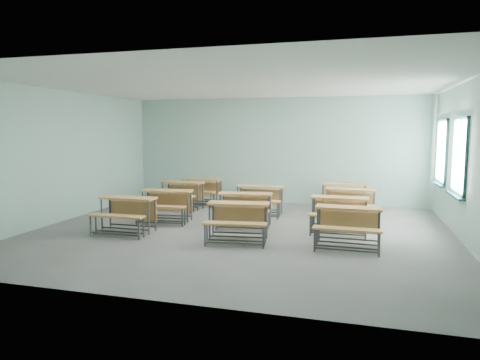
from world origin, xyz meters
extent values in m
cube|color=slate|center=(0.00, 0.00, -0.01)|extent=(9.00, 8.00, 0.02)
cube|color=white|center=(0.00, 0.00, 3.21)|extent=(9.00, 8.00, 0.02)
cube|color=#A2CBBE|center=(0.00, 4.01, 1.60)|extent=(9.00, 0.02, 3.20)
cube|color=#A2CBBE|center=(0.00, -4.01, 1.60)|extent=(9.00, 0.02, 3.20)
cube|color=#A2CBBE|center=(-4.51, 0.00, 1.60)|extent=(0.02, 8.00, 3.20)
cube|color=#A2CBBE|center=(4.51, 0.00, 1.60)|extent=(0.02, 8.00, 3.20)
cube|color=#184344|center=(4.47, 2.80, 0.93)|extent=(0.06, 1.20, 0.06)
cube|color=#184344|center=(4.47, 2.80, 2.47)|extent=(0.06, 1.20, 0.06)
cube|color=#184344|center=(4.47, 2.23, 1.70)|extent=(0.06, 0.06, 1.60)
cube|color=#184344|center=(4.47, 3.37, 1.70)|extent=(0.06, 0.06, 1.60)
cube|color=#184344|center=(4.47, 2.80, 1.70)|extent=(0.04, 0.04, 1.48)
cube|color=#184344|center=(4.47, 2.80, 1.70)|extent=(0.04, 1.08, 0.04)
cube|color=#184344|center=(4.43, 2.80, 0.87)|extent=(0.14, 1.28, 0.04)
cube|color=white|center=(4.50, 2.80, 1.70)|extent=(0.01, 1.08, 1.48)
cube|color=#184344|center=(4.47, 0.80, 0.93)|extent=(0.06, 1.20, 0.06)
cube|color=#184344|center=(4.47, 0.80, 2.47)|extent=(0.06, 1.20, 0.06)
cube|color=#184344|center=(4.47, 0.23, 1.70)|extent=(0.06, 0.06, 1.60)
cube|color=#184344|center=(4.47, 1.37, 1.70)|extent=(0.06, 0.06, 1.60)
cube|color=#184344|center=(4.47, 0.80, 1.70)|extent=(0.04, 0.04, 1.48)
cube|color=#184344|center=(4.47, 0.80, 1.70)|extent=(0.04, 1.08, 0.04)
cube|color=#184344|center=(4.43, 0.80, 0.87)|extent=(0.14, 1.28, 0.04)
cube|color=white|center=(4.50, 0.80, 1.70)|extent=(0.01, 1.08, 1.48)
cube|color=#B77C42|center=(-2.37, -0.65, 0.75)|extent=(1.23, 0.42, 0.04)
cube|color=#B77C42|center=(-2.37, -0.46, 0.44)|extent=(1.17, 0.03, 0.42)
cylinder|color=#3C3F41|center=(-2.93, -0.82, 0.36)|extent=(0.04, 0.04, 0.73)
cylinder|color=#3C3F41|center=(-1.80, -0.81, 0.36)|extent=(0.04, 0.04, 0.73)
cylinder|color=#3C3F41|center=(-2.93, -0.49, 0.36)|extent=(0.04, 0.04, 0.73)
cylinder|color=#3C3F41|center=(-1.81, -0.48, 0.36)|extent=(0.04, 0.04, 0.73)
cube|color=#3C3F41|center=(-2.37, -0.81, 0.10)|extent=(1.13, 0.04, 0.03)
cube|color=#3C3F41|center=(-2.37, -0.49, 0.10)|extent=(1.13, 0.04, 0.03)
cube|color=#B77C42|center=(-2.36, -1.14, 0.44)|extent=(1.23, 0.27, 0.04)
cylinder|color=#3C3F41|center=(-2.93, -1.24, 0.21)|extent=(0.04, 0.04, 0.43)
cylinder|color=#3C3F41|center=(-1.80, -1.23, 0.21)|extent=(0.04, 0.04, 0.43)
cylinder|color=#3C3F41|center=(-2.93, -1.05, 0.21)|extent=(0.04, 0.04, 0.43)
cylinder|color=#3C3F41|center=(-1.80, -1.04, 0.21)|extent=(0.04, 0.04, 0.43)
cube|color=#3C3F41|center=(-2.36, -1.24, 0.08)|extent=(1.13, 0.04, 0.03)
cube|color=#3C3F41|center=(-2.37, -1.04, 0.08)|extent=(1.13, 0.04, 0.03)
cube|color=#B77C42|center=(0.15, -0.68, 0.75)|extent=(1.27, 0.56, 0.04)
cube|color=#B77C42|center=(0.13, -0.49, 0.44)|extent=(1.16, 0.17, 0.42)
cylinder|color=#3C3F41|center=(-0.39, -0.91, 0.36)|extent=(0.04, 0.04, 0.73)
cylinder|color=#3C3F41|center=(0.73, -0.77, 0.36)|extent=(0.04, 0.04, 0.73)
cylinder|color=#3C3F41|center=(-0.43, -0.59, 0.36)|extent=(0.04, 0.04, 0.73)
cylinder|color=#3C3F41|center=(0.69, -0.45, 0.36)|extent=(0.04, 0.04, 0.73)
cube|color=#3C3F41|center=(0.17, -0.84, 0.10)|extent=(1.12, 0.17, 0.03)
cube|color=#3C3F41|center=(0.13, -0.52, 0.10)|extent=(1.12, 0.17, 0.03)
cube|color=#B77C42|center=(0.21, -1.17, 0.44)|extent=(1.25, 0.41, 0.04)
cylinder|color=#3C3F41|center=(-0.33, -1.34, 0.21)|extent=(0.04, 0.04, 0.43)
cylinder|color=#3C3F41|center=(0.78, -1.20, 0.21)|extent=(0.04, 0.04, 0.43)
cylinder|color=#3C3F41|center=(-0.36, -1.14, 0.21)|extent=(0.04, 0.04, 0.43)
cylinder|color=#3C3F41|center=(0.76, -1.00, 0.21)|extent=(0.04, 0.04, 0.43)
cube|color=#3C3F41|center=(0.23, -1.27, 0.08)|extent=(1.12, 0.17, 0.03)
cube|color=#3C3F41|center=(0.20, -1.07, 0.08)|extent=(1.12, 0.17, 0.03)
cube|color=#B77C42|center=(2.31, -0.58, 0.75)|extent=(1.24, 0.44, 0.04)
cube|color=#B77C42|center=(2.32, -0.39, 0.44)|extent=(1.17, 0.04, 0.42)
cylinder|color=#3C3F41|center=(1.75, -0.74, 0.36)|extent=(0.04, 0.04, 0.73)
cylinder|color=#3C3F41|center=(2.87, -0.76, 0.36)|extent=(0.04, 0.04, 0.73)
cylinder|color=#3C3F41|center=(1.75, -0.41, 0.36)|extent=(0.04, 0.04, 0.73)
cylinder|color=#3C3F41|center=(2.88, -0.43, 0.36)|extent=(0.04, 0.04, 0.73)
cube|color=#3C3F41|center=(2.31, -0.75, 0.10)|extent=(1.13, 0.05, 0.03)
cube|color=#3C3F41|center=(2.32, -0.42, 0.10)|extent=(1.13, 0.05, 0.03)
cube|color=#B77C42|center=(2.30, -1.08, 0.44)|extent=(1.24, 0.28, 0.04)
cylinder|color=#3C3F41|center=(1.74, -1.16, 0.21)|extent=(0.04, 0.04, 0.43)
cylinder|color=#3C3F41|center=(2.86, -1.18, 0.21)|extent=(0.04, 0.04, 0.43)
cylinder|color=#3C3F41|center=(1.74, -0.97, 0.21)|extent=(0.04, 0.04, 0.43)
cylinder|color=#3C3F41|center=(2.87, -0.99, 0.21)|extent=(0.04, 0.04, 0.43)
cube|color=#3C3F41|center=(2.30, -1.17, 0.08)|extent=(1.13, 0.05, 0.03)
cube|color=#3C3F41|center=(2.30, -0.98, 0.08)|extent=(1.13, 0.05, 0.03)
cube|color=#B77C42|center=(-2.03, 0.60, 0.75)|extent=(1.27, 0.53, 0.04)
cube|color=#B77C42|center=(-2.05, 0.79, 0.44)|extent=(1.16, 0.14, 0.42)
cylinder|color=#3C3F41|center=(-2.58, 0.38, 0.36)|extent=(0.04, 0.04, 0.73)
cylinder|color=#3C3F41|center=(-1.45, 0.50, 0.36)|extent=(0.04, 0.04, 0.73)
cylinder|color=#3C3F41|center=(-2.61, 0.71, 0.36)|extent=(0.04, 0.04, 0.73)
cylinder|color=#3C3F41|center=(-1.49, 0.83, 0.36)|extent=(0.04, 0.04, 0.73)
cube|color=#3C3F41|center=(-2.02, 0.44, 0.10)|extent=(1.13, 0.15, 0.03)
cube|color=#3C3F41|center=(-2.05, 0.77, 0.10)|extent=(1.13, 0.15, 0.03)
cube|color=#B77C42|center=(-1.98, 0.12, 0.44)|extent=(1.25, 0.38, 0.04)
cylinder|color=#3C3F41|center=(-2.53, -0.04, 0.21)|extent=(0.04, 0.04, 0.43)
cylinder|color=#3C3F41|center=(-1.41, 0.08, 0.21)|extent=(0.04, 0.04, 0.43)
cylinder|color=#3C3F41|center=(-2.55, 0.15, 0.21)|extent=(0.04, 0.04, 0.43)
cylinder|color=#3C3F41|center=(-1.43, 0.27, 0.21)|extent=(0.04, 0.04, 0.43)
cube|color=#3C3F41|center=(-1.97, 0.02, 0.08)|extent=(1.13, 0.15, 0.03)
cube|color=#3C3F41|center=(-1.99, 0.21, 0.08)|extent=(1.13, 0.15, 0.03)
cube|color=#B77C42|center=(-0.05, 0.63, 0.75)|extent=(1.26, 0.52, 0.04)
cube|color=#B77C42|center=(-0.07, 0.82, 0.44)|extent=(1.17, 0.13, 0.42)
cylinder|color=#3C3F41|center=(-0.60, 0.42, 0.36)|extent=(0.04, 0.04, 0.73)
cylinder|color=#3C3F41|center=(0.53, 0.52, 0.36)|extent=(0.04, 0.04, 0.73)
cylinder|color=#3C3F41|center=(-0.63, 0.75, 0.36)|extent=(0.04, 0.04, 0.73)
cylinder|color=#3C3F41|center=(0.50, 0.85, 0.36)|extent=(0.04, 0.04, 0.73)
cube|color=#3C3F41|center=(-0.04, 0.47, 0.10)|extent=(1.13, 0.13, 0.03)
cube|color=#3C3F41|center=(-0.07, 0.80, 0.10)|extent=(1.13, 0.13, 0.03)
cube|color=#B77C42|center=(-0.01, 0.14, 0.44)|extent=(1.25, 0.37, 0.04)
cylinder|color=#3C3F41|center=(-0.56, 0.00, 0.21)|extent=(0.04, 0.04, 0.43)
cylinder|color=#3C3F41|center=(0.56, 0.10, 0.21)|extent=(0.04, 0.04, 0.43)
cylinder|color=#3C3F41|center=(-0.58, 0.19, 0.21)|extent=(0.04, 0.04, 0.43)
cylinder|color=#3C3F41|center=(0.55, 0.29, 0.21)|extent=(0.04, 0.04, 0.43)
cube|color=#3C3F41|center=(0.00, 0.05, 0.08)|extent=(1.13, 0.13, 0.03)
cube|color=#3C3F41|center=(-0.02, 0.24, 0.08)|extent=(1.13, 0.13, 0.03)
cube|color=#B77C42|center=(2.09, 0.63, 0.75)|extent=(1.23, 0.41, 0.04)
cube|color=#B77C42|center=(2.09, 0.82, 0.44)|extent=(1.17, 0.02, 0.42)
cylinder|color=#3C3F41|center=(1.53, 0.46, 0.36)|extent=(0.04, 0.04, 0.73)
cylinder|color=#3C3F41|center=(2.66, 0.46, 0.36)|extent=(0.04, 0.04, 0.73)
cylinder|color=#3C3F41|center=(1.53, 0.79, 0.36)|extent=(0.04, 0.04, 0.73)
cylinder|color=#3C3F41|center=(2.66, 0.79, 0.36)|extent=(0.04, 0.04, 0.73)
cube|color=#3C3F41|center=(2.09, 0.46, 0.10)|extent=(1.13, 0.03, 0.03)
cube|color=#3C3F41|center=(2.09, 0.79, 0.10)|extent=(1.13, 0.03, 0.03)
cube|color=#B77C42|center=(2.09, 0.13, 0.44)|extent=(1.23, 0.26, 0.04)
cylinder|color=#3C3F41|center=(1.53, 0.04, 0.21)|extent=(0.04, 0.04, 0.43)
cylinder|color=#3C3F41|center=(2.65, 0.03, 0.21)|extent=(0.04, 0.04, 0.43)
cylinder|color=#3C3F41|center=(1.53, 0.23, 0.21)|extent=(0.04, 0.04, 0.43)
cylinder|color=#3C3F41|center=(2.65, 0.23, 0.21)|extent=(0.04, 0.04, 0.43)
cube|color=#3C3F41|center=(2.09, 0.04, 0.08)|extent=(1.13, 0.03, 0.03)
cube|color=#3C3F41|center=(2.09, 0.23, 0.08)|extent=(1.13, 0.03, 0.03)
cube|color=#B77C42|center=(-2.34, 2.27, 0.75)|extent=(1.27, 0.54, 0.04)
cube|color=#B77C42|center=(-2.32, 2.45, 0.44)|extent=(1.16, 0.15, 0.42)
cylinder|color=#3C3F41|center=(-2.92, 2.16, 0.36)|extent=(0.04, 0.04, 0.73)
cylinder|color=#3C3F41|center=(-1.80, 2.04, 0.36)|extent=(0.04, 0.04, 0.73)
cylinder|color=#3C3F41|center=(-2.88, 2.49, 0.36)|extent=(0.04, 0.04, 0.73)
cylinder|color=#3C3F41|center=(-1.76, 2.37, 0.36)|extent=(0.04, 0.04, 0.73)
cube|color=#3C3F41|center=(-2.36, 2.10, 0.10)|extent=(1.12, 0.15, 0.03)
cube|color=#3C3F41|center=(-2.32, 2.43, 0.10)|extent=(1.12, 0.15, 0.03)
cube|color=#B77C42|center=(-2.39, 1.78, 0.44)|extent=(1.25, 0.39, 0.04)
cylinder|color=#3C3F41|center=(-2.96, 1.74, 0.21)|extent=(0.04, 0.04, 0.43)
cylinder|color=#3C3F41|center=(-1.84, 1.62, 0.21)|extent=(0.04, 0.04, 0.43)
cylinder|color=#3C3F41|center=(-2.94, 1.94, 0.21)|extent=(0.04, 0.04, 0.43)
cylinder|color=#3C3F41|center=(-1.82, 1.81, 0.21)|extent=(0.04, 0.04, 0.43)
cube|color=#3C3F41|center=(-2.40, 1.68, 0.08)|extent=(1.12, 0.15, 0.03)
cube|color=#3C3F41|center=(-2.38, 1.87, 0.08)|extent=(1.12, 0.15, 0.03)
cube|color=#B77C42|center=(-0.02, 2.01, 0.75)|extent=(1.24, 0.45, 0.04)
cube|color=#B77C42|center=(-0.03, 2.20, 0.44)|extent=(1.17, 0.06, 0.42)
cylinder|color=#3C3F41|center=(-0.58, 1.83, 0.36)|extent=(0.04, 0.04, 0.73)
cylinder|color=#3C3F41|center=(0.55, 1.87, 0.36)|extent=(0.04, 0.04, 0.73)
cylinder|color=#3C3F41|center=(-0.59, 2.16, 0.36)|extent=(0.04, 0.04, 0.73)
cylinder|color=#3C3F41|center=(0.54, 2.19, 0.36)|extent=(0.04, 0.04, 0.73)
cube|color=#3C3F41|center=(-0.01, 1.85, 0.10)|extent=(1.13, 0.07, 0.03)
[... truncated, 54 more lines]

